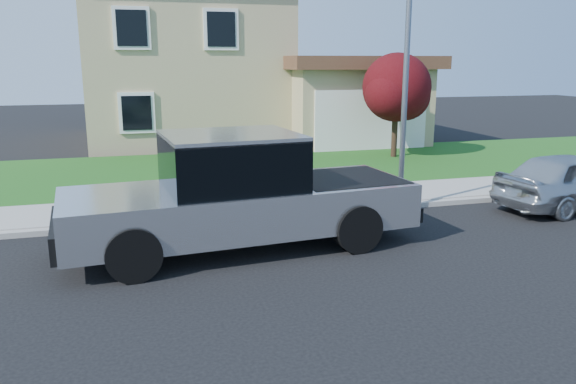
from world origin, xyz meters
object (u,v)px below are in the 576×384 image
Objects in this scene: pickup_truck at (239,195)px; street_lamp at (407,82)px; woman at (203,189)px; sedan at (574,180)px; ornamental_tree at (397,91)px; trash_bin at (290,187)px.

pickup_truck is 4.70m from street_lamp.
sedan is at bearing 158.32° from woman.
woman is 0.34× the size of street_lamp.
woman reaches higher than sedan.
pickup_truck is at bearing -131.52° from ornamental_tree.
pickup_truck is 2.57m from trash_bin.
woman is 2.16m from trash_bin.
woman is 8.80m from sedan.
street_lamp is at bearing 161.78° from woman.
woman is at bearing -154.39° from trash_bin.
woman reaches higher than trash_bin.
pickup_truck is at bearing 92.76° from woman.
street_lamp is at bearing -114.92° from ornamental_tree.
pickup_truck is at bearing -158.07° from street_lamp.
pickup_truck is 3.79× the size of woman.
woman is 0.45× the size of sedan.
pickup_truck is 7.16× the size of trash_bin.
trash_bin is (-5.64, -6.14, -1.81)m from ornamental_tree.
pickup_truck reaches higher than sedan.
sedan is at bearing -0.62° from trash_bin.
sedan is (8.26, 0.69, -0.33)m from pickup_truck.
street_lamp is (-3.17, -6.82, 0.58)m from ornamental_tree.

